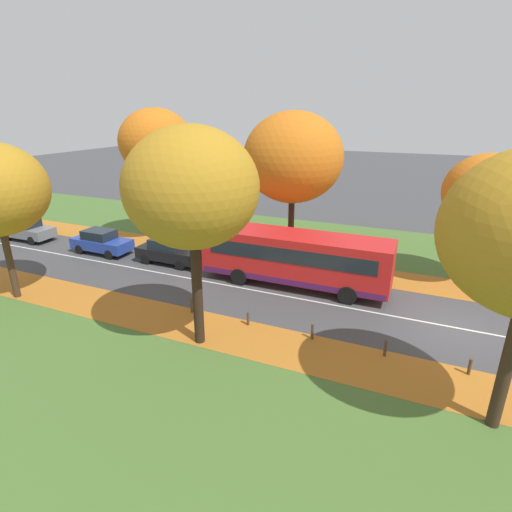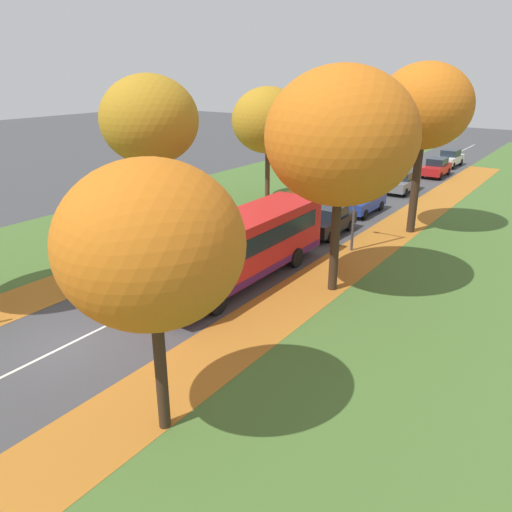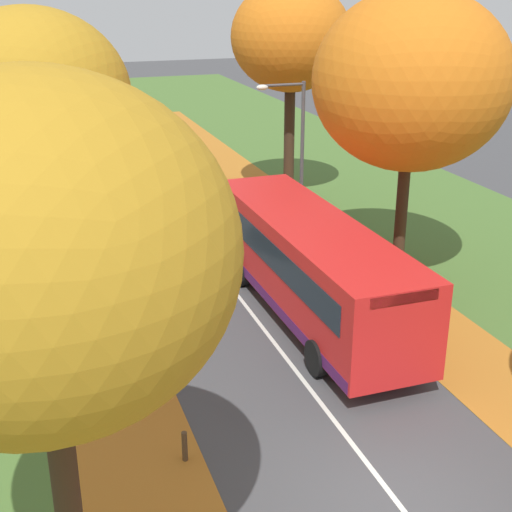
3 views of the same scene
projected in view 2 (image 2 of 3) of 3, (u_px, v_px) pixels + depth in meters
ground_plane at (63, 347)px, 17.36m from camera, size 160.00×160.00×0.00m
grass_verge_left at (220, 197)px, 37.61m from camera, size 12.00×90.00×0.01m
leaf_litter_left at (216, 226)px, 30.54m from camera, size 2.80×60.00×0.00m
grass_verge_right at (477, 243)px, 27.71m from camera, size 12.00×90.00×0.01m
leaf_litter_right at (355, 257)px, 25.59m from camera, size 2.80×60.00×0.00m
road_centre_line at (329, 216)px, 32.66m from camera, size 0.12×80.00×0.01m
tree_left_near at (150, 120)px, 25.75m from camera, size 5.09×5.09×8.89m
tree_left_mid at (268, 121)px, 34.64m from camera, size 5.04×5.04×7.96m
tree_right_nearest at (151, 245)px, 11.68m from camera, size 4.49×4.49×7.25m
tree_right_near at (341, 137)px, 19.60m from camera, size 6.08×6.08×9.30m
tree_right_mid at (424, 107)px, 27.08m from camera, size 5.14×5.14×9.47m
bollard_second at (66, 287)px, 21.21m from camera, size 0.12×0.12×0.70m
bollard_third at (122, 266)px, 23.49m from camera, size 0.12×0.12×0.73m
bollard_fourth at (168, 249)px, 25.83m from camera, size 0.12×0.12×0.66m
bollard_fifth at (206, 233)px, 28.12m from camera, size 0.12×0.12×0.74m
streetlamp_right at (350, 180)px, 25.40m from camera, size 1.89×0.28×6.00m
bus at (241, 245)px, 22.18m from camera, size 2.73×10.42×2.98m
car_black_lead at (329, 220)px, 28.93m from camera, size 1.79×4.20×1.62m
car_blue_following at (363, 201)px, 33.18m from camera, size 1.80×4.21×1.62m
car_grey_third_in_line at (402, 182)px, 38.77m from camera, size 1.84×4.23×1.62m
car_red_fourth_in_line at (436, 167)px, 44.46m from camera, size 1.83×4.22×1.62m
car_white_trailing at (450, 158)px, 49.00m from camera, size 1.86×4.24×1.62m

